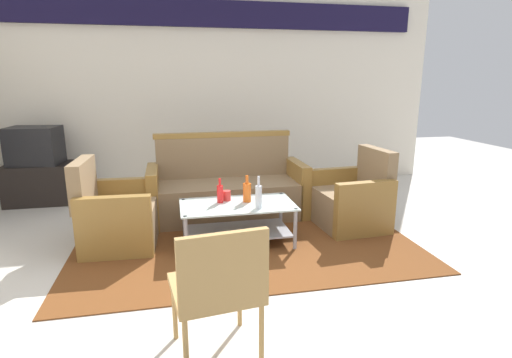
{
  "coord_description": "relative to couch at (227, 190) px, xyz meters",
  "views": [
    {
      "loc": [
        -0.74,
        -3.0,
        1.58
      ],
      "look_at": [
        0.03,
        0.67,
        0.65
      ],
      "focal_mm": 28.17,
      "sensor_mm": 36.0,
      "label": 1
    }
  ],
  "objects": [
    {
      "name": "bottle_red",
      "position": [
        -0.17,
        -0.76,
        0.19
      ],
      "size": [
        0.06,
        0.06,
        0.24
      ],
      "color": "red",
      "rests_on": "coffee_table"
    },
    {
      "name": "television",
      "position": [
        -2.33,
        1.04,
        0.44
      ],
      "size": [
        0.65,
        0.51,
        0.48
      ],
      "rotation": [
        0.0,
        0.0,
        3.03
      ],
      "color": "black",
      "rests_on": "tv_stand"
    },
    {
      "name": "cup",
      "position": [
        -0.1,
        -0.7,
        0.14
      ],
      "size": [
        0.08,
        0.08,
        0.1
      ],
      "primitive_type": "cylinder",
      "color": "red",
      "rests_on": "coffee_table"
    },
    {
      "name": "armchair_right",
      "position": [
        1.29,
        -0.61,
        -0.03
      ],
      "size": [
        0.75,
        0.81,
        0.85
      ],
      "rotation": [
        0.0,
        0.0,
        1.65
      ],
      "color": "#7F6647",
      "rests_on": "rug"
    },
    {
      "name": "couch",
      "position": [
        0.0,
        0.0,
        0.0
      ],
      "size": [
        1.81,
        0.76,
        0.96
      ],
      "rotation": [
        0.0,
        0.0,
        3.15
      ],
      "color": "#7F6647",
      "rests_on": "rug"
    },
    {
      "name": "armchair_left",
      "position": [
        -1.17,
        -0.64,
        -0.03
      ],
      "size": [
        0.73,
        0.79,
        0.85
      ],
      "rotation": [
        0.0,
        0.0,
        -1.61
      ],
      "color": "#7F6647",
      "rests_on": "rug"
    },
    {
      "name": "bottle_orange",
      "position": [
        0.09,
        -0.79,
        0.2
      ],
      "size": [
        0.08,
        0.08,
        0.27
      ],
      "color": "#D85919",
      "rests_on": "coffee_table"
    },
    {
      "name": "coffee_table",
      "position": [
        -0.01,
        -0.84,
        -0.04
      ],
      "size": [
        1.1,
        0.6,
        0.4
      ],
      "color": "silver",
      "rests_on": "rug"
    },
    {
      "name": "wall_back",
      "position": [
        0.14,
        1.54,
        1.16
      ],
      "size": [
        6.52,
        0.19,
        2.8
      ],
      "color": "silver",
      "rests_on": "ground"
    },
    {
      "name": "ground_plane",
      "position": [
        0.14,
        -1.51,
        -0.32
      ],
      "size": [
        14.0,
        14.0,
        0.0
      ],
      "primitive_type": "plane",
      "color": "beige"
    },
    {
      "name": "wicker_chair",
      "position": [
        -0.39,
        -2.52,
        0.18
      ],
      "size": [
        0.54,
        0.54,
        0.84
      ],
      "rotation": [
        0.0,
        0.0,
        0.13
      ],
      "color": "#AD844C",
      "rests_on": "ground"
    },
    {
      "name": "bottle_clear",
      "position": [
        0.16,
        -1.01,
        0.21
      ],
      "size": [
        0.06,
        0.06,
        0.31
      ],
      "color": "silver",
      "rests_on": "coffee_table"
    },
    {
      "name": "rug",
      "position": [
        0.06,
        -0.74,
        -0.31
      ],
      "size": [
        3.29,
        2.27,
        0.01
      ],
      "primitive_type": "cube",
      "color": "brown",
      "rests_on": "ground"
    },
    {
      "name": "tv_stand",
      "position": [
        -2.33,
        1.04,
        -0.06
      ],
      "size": [
        0.8,
        0.5,
        0.52
      ],
      "primitive_type": "cube",
      "color": "black",
      "rests_on": "ground"
    }
  ]
}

